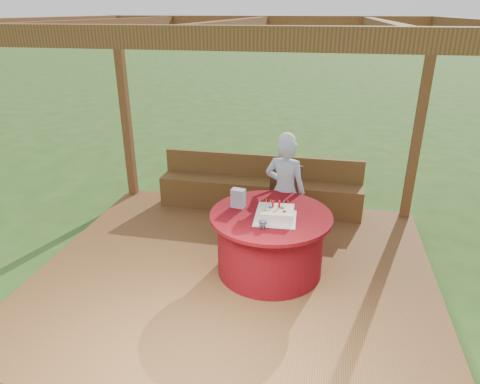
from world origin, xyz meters
name	(u,v)px	position (x,y,z in m)	size (l,w,h in m)	color
ground	(236,278)	(0.00, 0.00, 0.00)	(60.00, 60.00, 0.00)	#294F1A
deck	(236,274)	(0.00, 0.00, 0.06)	(4.50, 4.00, 0.12)	brown
pergola	(235,67)	(0.00, 0.00, 2.41)	(4.50, 4.00, 2.72)	brown
bench	(260,192)	(0.00, 1.72, 0.38)	(3.00, 0.42, 0.80)	brown
table	(270,242)	(0.38, 0.07, 0.49)	(1.35, 1.35, 0.72)	maroon
chair	(284,195)	(0.43, 1.14, 0.61)	(0.45, 0.45, 0.89)	#3E2013
elderly_woman	(285,189)	(0.46, 0.80, 0.85)	(0.57, 0.44, 1.46)	#96B7DE
birthday_cake	(275,214)	(0.44, -0.03, 0.90)	(0.46, 0.46, 0.19)	white
gift_bag	(238,198)	(-0.01, 0.18, 0.95)	(0.15, 0.10, 0.22)	#D086B9
drinking_glass	(263,225)	(0.35, -0.28, 0.88)	(0.09, 0.09, 0.08)	white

